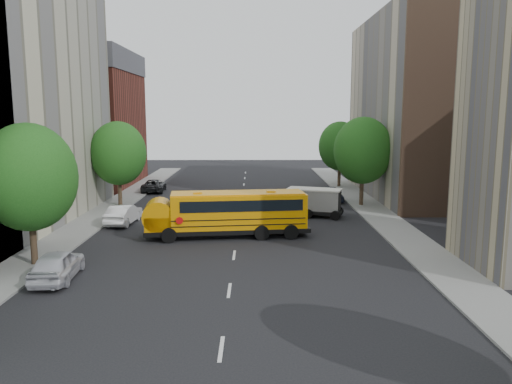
{
  "coord_description": "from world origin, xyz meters",
  "views": [
    {
      "loc": [
        1.17,
        -30.81,
        8.37
      ],
      "look_at": [
        1.33,
        2.0,
        3.19
      ],
      "focal_mm": 35.0,
      "sensor_mm": 36.0,
      "label": 1
    }
  ],
  "objects_px": {
    "safari_truck": "(309,201)",
    "street_tree_5": "(340,146)",
    "street_tree_1": "(29,177)",
    "parked_car_4": "(332,194)",
    "parked_car_0": "(57,265)",
    "parked_car_1": "(124,214)",
    "parked_car_2": "(154,186)",
    "street_tree_4": "(363,151)",
    "street_tree_2": "(118,153)",
    "school_bus": "(226,212)"
  },
  "relations": [
    {
      "from": "safari_truck",
      "to": "street_tree_5",
      "type": "bearing_deg",
      "value": 89.95
    },
    {
      "from": "street_tree_1",
      "to": "safari_truck",
      "type": "xyz_separation_m",
      "value": [
        16.7,
        13.47,
        -3.73
      ]
    },
    {
      "from": "street_tree_5",
      "to": "parked_car_4",
      "type": "xyz_separation_m",
      "value": [
        -2.2,
        -9.23,
        -4.02
      ]
    },
    {
      "from": "parked_car_0",
      "to": "parked_car_1",
      "type": "relative_size",
      "value": 1.01
    },
    {
      "from": "parked_car_1",
      "to": "parked_car_2",
      "type": "distance_m",
      "value": 15.88
    },
    {
      "from": "street_tree_1",
      "to": "parked_car_1",
      "type": "distance_m",
      "value": 11.65
    },
    {
      "from": "street_tree_4",
      "to": "parked_car_1",
      "type": "xyz_separation_m",
      "value": [
        -19.8,
        -7.36,
        -4.32
      ]
    },
    {
      "from": "street_tree_2",
      "to": "parked_car_4",
      "type": "bearing_deg",
      "value": 7.97
    },
    {
      "from": "street_tree_1",
      "to": "parked_car_1",
      "type": "bearing_deg",
      "value": 78.32
    },
    {
      "from": "school_bus",
      "to": "street_tree_5",
      "type": "bearing_deg",
      "value": 56.78
    },
    {
      "from": "school_bus",
      "to": "parked_car_0",
      "type": "distance_m",
      "value": 12.09
    },
    {
      "from": "street_tree_1",
      "to": "parked_car_0",
      "type": "relative_size",
      "value": 1.72
    },
    {
      "from": "street_tree_5",
      "to": "school_bus",
      "type": "xyz_separation_m",
      "value": [
        -11.73,
        -23.44,
        -2.94
      ]
    },
    {
      "from": "street_tree_2",
      "to": "safari_truck",
      "type": "bearing_deg",
      "value": -15.18
    },
    {
      "from": "parked_car_1",
      "to": "parked_car_4",
      "type": "bearing_deg",
      "value": -145.2
    },
    {
      "from": "street_tree_5",
      "to": "parked_car_2",
      "type": "height_order",
      "value": "street_tree_5"
    },
    {
      "from": "street_tree_4",
      "to": "parked_car_4",
      "type": "distance_m",
      "value": 5.64
    },
    {
      "from": "street_tree_2",
      "to": "school_bus",
      "type": "xyz_separation_m",
      "value": [
        10.27,
        -11.44,
        -3.07
      ]
    },
    {
      "from": "school_bus",
      "to": "parked_car_4",
      "type": "relative_size",
      "value": 2.86
    },
    {
      "from": "street_tree_1",
      "to": "street_tree_5",
      "type": "xyz_separation_m",
      "value": [
        22.0,
        30.0,
        -0.25
      ]
    },
    {
      "from": "street_tree_5",
      "to": "safari_truck",
      "type": "distance_m",
      "value": 17.71
    },
    {
      "from": "street_tree_1",
      "to": "parked_car_1",
      "type": "relative_size",
      "value": 1.73
    },
    {
      "from": "street_tree_4",
      "to": "school_bus",
      "type": "relative_size",
      "value": 0.71
    },
    {
      "from": "parked_car_4",
      "to": "street_tree_5",
      "type": "bearing_deg",
      "value": 71.89
    },
    {
      "from": "street_tree_1",
      "to": "parked_car_4",
      "type": "relative_size",
      "value": 1.98
    },
    {
      "from": "street_tree_2",
      "to": "street_tree_1",
      "type": "bearing_deg",
      "value": -90.0
    },
    {
      "from": "parked_car_2",
      "to": "street_tree_1",
      "type": "bearing_deg",
      "value": 83.64
    },
    {
      "from": "street_tree_2",
      "to": "street_tree_5",
      "type": "height_order",
      "value": "street_tree_2"
    },
    {
      "from": "street_tree_1",
      "to": "parked_car_0",
      "type": "distance_m",
      "value": 5.28
    },
    {
      "from": "street_tree_2",
      "to": "parked_car_1",
      "type": "relative_size",
      "value": 1.69
    },
    {
      "from": "street_tree_2",
      "to": "parked_car_0",
      "type": "xyz_separation_m",
      "value": [
        2.2,
        -20.39,
        -4.04
      ]
    },
    {
      "from": "safari_truck",
      "to": "parked_car_4",
      "type": "distance_m",
      "value": 7.95
    },
    {
      "from": "parked_car_0",
      "to": "parked_car_4",
      "type": "height_order",
      "value": "parked_car_0"
    },
    {
      "from": "parked_car_2",
      "to": "parked_car_4",
      "type": "height_order",
      "value": "parked_car_2"
    },
    {
      "from": "street_tree_5",
      "to": "parked_car_1",
      "type": "height_order",
      "value": "street_tree_5"
    },
    {
      "from": "street_tree_5",
      "to": "street_tree_1",
      "type": "bearing_deg",
      "value": -126.25
    },
    {
      "from": "school_bus",
      "to": "parked_car_0",
      "type": "bearing_deg",
      "value": -138.69
    },
    {
      "from": "street_tree_1",
      "to": "street_tree_4",
      "type": "relative_size",
      "value": 0.98
    },
    {
      "from": "street_tree_5",
      "to": "school_bus",
      "type": "distance_m",
      "value": 26.37
    },
    {
      "from": "parked_car_4",
      "to": "street_tree_1",
      "type": "bearing_deg",
      "value": -138.33
    },
    {
      "from": "street_tree_2",
      "to": "street_tree_4",
      "type": "xyz_separation_m",
      "value": [
        22.0,
        0.0,
        0.25
      ]
    },
    {
      "from": "street_tree_1",
      "to": "parked_car_2",
      "type": "bearing_deg",
      "value": 86.98
    },
    {
      "from": "street_tree_2",
      "to": "parked_car_2",
      "type": "xyz_separation_m",
      "value": [
        1.4,
        8.5,
        -4.14
      ]
    },
    {
      "from": "street_tree_1",
      "to": "parked_car_2",
      "type": "relative_size",
      "value": 1.61
    },
    {
      "from": "street_tree_1",
      "to": "street_tree_2",
      "type": "height_order",
      "value": "street_tree_1"
    },
    {
      "from": "parked_car_2",
      "to": "street_tree_2",
      "type": "bearing_deg",
      "value": 77.31
    },
    {
      "from": "safari_truck",
      "to": "parked_car_0",
      "type": "distance_m",
      "value": 21.49
    },
    {
      "from": "parked_car_0",
      "to": "parked_car_1",
      "type": "distance_m",
      "value": 13.03
    },
    {
      "from": "street_tree_1",
      "to": "parked_car_0",
      "type": "height_order",
      "value": "street_tree_1"
    },
    {
      "from": "parked_car_0",
      "to": "parked_car_2",
      "type": "xyz_separation_m",
      "value": [
        -0.8,
        28.89,
        -0.1
      ]
    }
  ]
}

